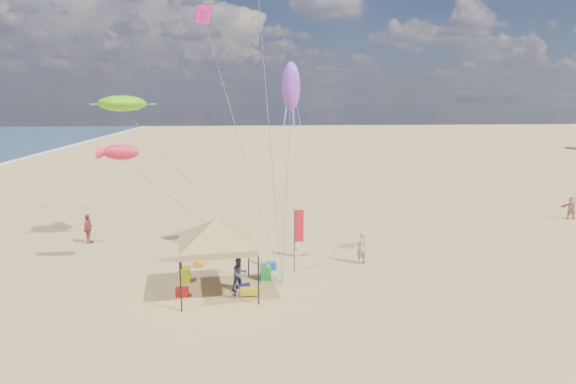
# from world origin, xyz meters

# --- Properties ---
(ground) EXTENTS (280.00, 280.00, 0.00)m
(ground) POSITION_xyz_m (0.00, 0.00, 0.00)
(ground) COLOR tan
(ground) RESTS_ON ground
(canopy_tent) EXTENTS (6.48, 6.48, 4.03)m
(canopy_tent) POSITION_xyz_m (-3.47, -0.15, 3.35)
(canopy_tent) COLOR black
(canopy_tent) RESTS_ON ground
(feather_flag) EXTENTS (0.50, 0.12, 3.28)m
(feather_flag) POSITION_xyz_m (0.43, 2.27, 2.18)
(feather_flag) COLOR black
(feather_flag) RESTS_ON ground
(cooler_red) EXTENTS (0.54, 0.38, 0.38)m
(cooler_red) POSITION_xyz_m (-5.05, -0.37, 0.19)
(cooler_red) COLOR red
(cooler_red) RESTS_ON ground
(cooler_blue) EXTENTS (0.54, 0.38, 0.38)m
(cooler_blue) POSITION_xyz_m (-0.93, 2.65, 0.19)
(cooler_blue) COLOR #1642B5
(cooler_blue) RESTS_ON ground
(bag_navy) EXTENTS (0.69, 0.54, 0.36)m
(bag_navy) POSITION_xyz_m (-2.33, -0.06, 0.18)
(bag_navy) COLOR #0F0D3A
(bag_navy) RESTS_ON ground
(bag_orange) EXTENTS (0.54, 0.69, 0.36)m
(bag_orange) POSITION_xyz_m (-4.66, 3.46, 0.18)
(bag_orange) COLOR orange
(bag_orange) RESTS_ON ground
(chair_green) EXTENTS (0.50, 0.50, 0.70)m
(chair_green) POSITION_xyz_m (-1.24, 1.32, 0.35)
(chair_green) COLOR green
(chair_green) RESTS_ON ground
(chair_yellow) EXTENTS (0.50, 0.50, 0.70)m
(chair_yellow) POSITION_xyz_m (-5.14, 1.40, 0.35)
(chair_yellow) COLOR #E4FF1C
(chair_yellow) RESTS_ON ground
(crate_grey) EXTENTS (0.34, 0.30, 0.28)m
(crate_grey) POSITION_xyz_m (-2.46, -0.61, 0.14)
(crate_grey) COLOR gray
(crate_grey) RESTS_ON ground
(beach_cart) EXTENTS (0.90, 0.50, 0.24)m
(beach_cart) POSITION_xyz_m (-2.01, -0.58, 0.20)
(beach_cart) COLOR gold
(beach_cart) RESTS_ON ground
(person_near_a) EXTENTS (0.76, 0.65, 1.76)m
(person_near_a) POSITION_xyz_m (3.93, 3.16, 0.88)
(person_near_a) COLOR tan
(person_near_a) RESTS_ON ground
(person_near_b) EXTENTS (0.93, 0.86, 1.53)m
(person_near_b) POSITION_xyz_m (-2.49, 0.13, 0.76)
(person_near_b) COLOR #3D4153
(person_near_b) RESTS_ON ground
(person_near_c) EXTENTS (1.04, 0.65, 1.54)m
(person_near_c) POSITION_xyz_m (0.61, 4.63, 0.77)
(person_near_c) COLOR silver
(person_near_c) RESTS_ON ground
(person_far_a) EXTENTS (0.52, 1.10, 1.82)m
(person_far_a) POSITION_xyz_m (-11.75, 8.25, 0.91)
(person_far_a) COLOR #A1473D
(person_far_a) RESTS_ON ground
(person_far_c) EXTENTS (1.61, 1.19, 1.68)m
(person_far_c) POSITION_xyz_m (21.59, 11.29, 0.84)
(person_far_c) COLOR tan
(person_far_c) RESTS_ON ground
(turtle_kite) EXTENTS (2.79, 2.28, 0.90)m
(turtle_kite) POSITION_xyz_m (-9.10, 7.68, 8.41)
(turtle_kite) COLOR #58D40B
(turtle_kite) RESTS_ON ground
(fish_kite) EXTENTS (1.77, 0.95, 0.77)m
(fish_kite) POSITION_xyz_m (-8.22, 3.20, 6.09)
(fish_kite) COLOR #FF2245
(fish_kite) RESTS_ON ground
(squid_kite) EXTENTS (1.11, 1.11, 2.45)m
(squid_kite) POSITION_xyz_m (0.25, 4.02, 9.31)
(squid_kite) COLOR #9043DA
(squid_kite) RESTS_ON ground
(stunt_kite_pink) EXTENTS (1.17, 1.13, 1.03)m
(stunt_kite_pink) POSITION_xyz_m (-4.62, 11.39, 13.92)
(stunt_kite_pink) COLOR #FF14CC
(stunt_kite_pink) RESTS_ON ground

